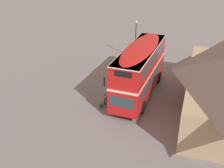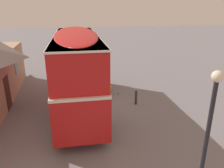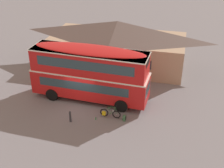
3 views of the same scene
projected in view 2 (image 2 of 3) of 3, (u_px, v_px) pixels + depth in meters
The scene contains 7 objects.
ground_plane at pixel (102, 107), 13.91m from camera, with size 120.00×120.00×0.00m, color slate.
double_decker_bus at pixel (77, 67), 13.21m from camera, with size 10.05×2.80×4.79m.
touring_bicycle at pixel (108, 86), 16.57m from camera, with size 1.69×0.46×1.05m.
backpack_on_ground at pixel (107, 82), 17.78m from camera, with size 0.27×0.29×0.49m.
water_bottle_green_metal at pixel (118, 93), 15.90m from camera, with size 0.07×0.07×0.22m.
street_lamp at pixel (207, 140), 5.48m from camera, with size 0.28×0.28×4.73m.
kerb_bollard at pixel (136, 97), 14.24m from camera, with size 0.16×0.16×0.97m.
Camera 2 is at (-12.49, 1.79, 6.08)m, focal length 34.76 mm.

